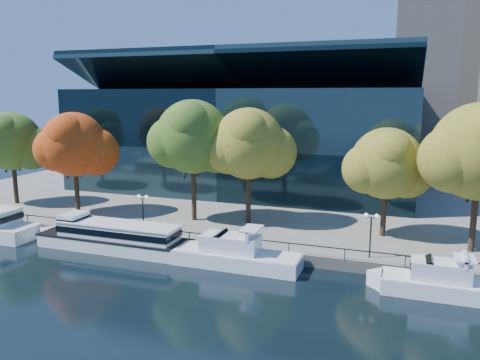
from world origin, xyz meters
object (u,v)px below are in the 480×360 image
at_px(tree_4, 388,165).
at_px(lamp_1, 143,205).
at_px(tree_0, 12,143).
at_px(tree_1, 75,146).
at_px(tour_boat, 110,235).
at_px(cruiser_near, 231,253).
at_px(lamp_2, 371,225).
at_px(cruiser_far, 440,282).
at_px(tree_2, 194,138).
at_px(tree_3, 250,145).

height_order(tree_4, lamp_1, tree_4).
height_order(tree_0, tree_1, tree_1).
bearing_deg(tree_1, lamp_1, -21.10).
distance_m(tour_boat, cruiser_near, 13.04).
relative_size(tour_boat, cruiser_near, 1.36).
xyz_separation_m(cruiser_near, lamp_2, (11.77, 3.49, 2.83)).
xyz_separation_m(cruiser_near, cruiser_far, (17.31, -0.57, -0.05)).
xyz_separation_m(tree_1, lamp_1, (11.79, -4.55, -5.24)).
distance_m(cruiser_far, lamp_1, 28.85).
xyz_separation_m(tour_boat, lamp_1, (1.93, 3.15, 2.57)).
distance_m(tour_boat, tree_2, 13.98).
distance_m(tree_1, tree_2, 14.93).
bearing_deg(cruiser_near, tree_3, 99.75).
bearing_deg(tree_1, tour_boat, -37.97).
distance_m(cruiser_far, tree_0, 52.91).
relative_size(tree_0, tree_3, 0.93).
height_order(tree_0, lamp_1, tree_0).
height_order(cruiser_near, tree_4, tree_4).
bearing_deg(lamp_2, lamp_1, 180.00).
bearing_deg(cruiser_far, tree_1, 167.90).
bearing_deg(tree_0, tree_1, -7.98).
xyz_separation_m(tree_1, lamp_2, (34.66, -4.55, -5.24)).
bearing_deg(tree_0, tree_4, 1.33).
relative_size(tree_3, lamp_2, 3.19).
bearing_deg(tree_3, cruiser_far, -30.49).
bearing_deg(lamp_1, tour_boat, -121.49).
bearing_deg(tree_0, lamp_2, -7.60).
distance_m(cruiser_near, tree_2, 15.77).
height_order(cruiser_near, tree_3, tree_3).
bearing_deg(tour_boat, lamp_1, 58.51).
distance_m(tour_boat, tree_4, 28.54).
bearing_deg(tree_1, tree_0, 172.02).
bearing_deg(cruiser_far, lamp_2, 143.70).
distance_m(cruiser_far, lamp_2, 7.45).
xyz_separation_m(tree_2, lamp_2, (19.89, -6.36, -6.43)).
xyz_separation_m(tree_0, tree_3, (32.16, 1.10, 0.70)).
bearing_deg(cruiser_near, lamp_2, 16.53).
relative_size(tree_4, lamp_1, 2.74).
bearing_deg(tree_4, lamp_1, -163.18).
bearing_deg(tree_1, cruiser_near, -19.36).
bearing_deg(lamp_2, tree_2, 162.28).
relative_size(tree_0, tree_1, 0.98).
bearing_deg(tree_4, tree_2, -177.72).
height_order(tree_3, lamp_2, tree_3).
height_order(tree_1, tree_3, tree_3).
bearing_deg(tour_boat, cruiser_near, -1.53).
xyz_separation_m(tree_4, lamp_1, (-23.77, -7.18, -4.34)).
relative_size(cruiser_near, tree_1, 1.05).
bearing_deg(cruiser_near, tree_4, 40.14).
xyz_separation_m(tree_2, tree_3, (6.28, 0.85, -0.63)).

